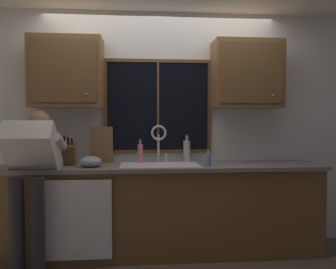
{
  "coord_description": "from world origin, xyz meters",
  "views": [
    {
      "loc": [
        -0.26,
        -3.88,
        1.38
      ],
      "look_at": [
        0.06,
        -0.3,
        1.23
      ],
      "focal_mm": 37.89,
      "sensor_mm": 36.0,
      "label": 1
    }
  ],
  "objects_px": {
    "person_standing": "(32,169)",
    "bottle_green_glass": "(187,151)",
    "soap_dispenser": "(208,160)",
    "mixing_bowl": "(91,162)",
    "bottle_tall_clear": "(140,153)",
    "knife_block": "(69,154)",
    "cutting_board": "(102,145)"
  },
  "relations": [
    {
      "from": "bottle_green_glass",
      "to": "knife_block",
      "type": "bearing_deg",
      "value": -172.11
    },
    {
      "from": "mixing_bowl",
      "to": "person_standing",
      "type": "bearing_deg",
      "value": -160.62
    },
    {
      "from": "person_standing",
      "to": "cutting_board",
      "type": "bearing_deg",
      "value": 40.14
    },
    {
      "from": "person_standing",
      "to": "bottle_green_glass",
      "type": "distance_m",
      "value": 1.57
    },
    {
      "from": "bottle_green_glass",
      "to": "soap_dispenser",
      "type": "bearing_deg",
      "value": -67.88
    },
    {
      "from": "cutting_board",
      "to": "bottle_tall_clear",
      "type": "relative_size",
      "value": 1.52
    },
    {
      "from": "cutting_board",
      "to": "bottle_green_glass",
      "type": "bearing_deg",
      "value": 0.23
    },
    {
      "from": "person_standing",
      "to": "bottle_green_glass",
      "type": "bearing_deg",
      "value": 18.21
    },
    {
      "from": "knife_block",
      "to": "mixing_bowl",
      "type": "distance_m",
      "value": 0.28
    },
    {
      "from": "knife_block",
      "to": "soap_dispenser",
      "type": "bearing_deg",
      "value": -8.82
    },
    {
      "from": "person_standing",
      "to": "bottle_tall_clear",
      "type": "height_order",
      "value": "person_standing"
    },
    {
      "from": "knife_block",
      "to": "bottle_tall_clear",
      "type": "relative_size",
      "value": 1.25
    },
    {
      "from": "mixing_bowl",
      "to": "soap_dispenser",
      "type": "height_order",
      "value": "soap_dispenser"
    },
    {
      "from": "mixing_bowl",
      "to": "bottle_tall_clear",
      "type": "bearing_deg",
      "value": 30.57
    },
    {
      "from": "knife_block",
      "to": "cutting_board",
      "type": "height_order",
      "value": "cutting_board"
    },
    {
      "from": "cutting_board",
      "to": "mixing_bowl",
      "type": "xyz_separation_m",
      "value": [
        -0.07,
        -0.31,
        -0.14
      ]
    },
    {
      "from": "knife_block",
      "to": "bottle_tall_clear",
      "type": "bearing_deg",
      "value": 11.17
    },
    {
      "from": "person_standing",
      "to": "mixing_bowl",
      "type": "relative_size",
      "value": 6.62
    },
    {
      "from": "bottle_green_glass",
      "to": "bottle_tall_clear",
      "type": "height_order",
      "value": "bottle_green_glass"
    },
    {
      "from": "cutting_board",
      "to": "bottle_green_glass",
      "type": "height_order",
      "value": "cutting_board"
    },
    {
      "from": "soap_dispenser",
      "to": "bottle_tall_clear",
      "type": "height_order",
      "value": "bottle_tall_clear"
    },
    {
      "from": "mixing_bowl",
      "to": "knife_block",
      "type": "bearing_deg",
      "value": 147.83
    },
    {
      "from": "person_standing",
      "to": "mixing_bowl",
      "type": "xyz_separation_m",
      "value": [
        0.5,
        0.18,
        0.04
      ]
    },
    {
      "from": "person_standing",
      "to": "knife_block",
      "type": "distance_m",
      "value": 0.43
    },
    {
      "from": "soap_dispenser",
      "to": "bottle_tall_clear",
      "type": "distance_m",
      "value": 0.75
    },
    {
      "from": "person_standing",
      "to": "bottle_tall_clear",
      "type": "relative_size",
      "value": 5.74
    },
    {
      "from": "person_standing",
      "to": "mixing_bowl",
      "type": "height_order",
      "value": "person_standing"
    },
    {
      "from": "knife_block",
      "to": "mixing_bowl",
      "type": "xyz_separation_m",
      "value": [
        0.23,
        -0.14,
        -0.06
      ]
    },
    {
      "from": "knife_block",
      "to": "bottle_green_glass",
      "type": "relative_size",
      "value": 1.07
    },
    {
      "from": "person_standing",
      "to": "soap_dispenser",
      "type": "height_order",
      "value": "person_standing"
    },
    {
      "from": "bottle_tall_clear",
      "to": "bottle_green_glass",
      "type": "bearing_deg",
      "value": 3.16
    },
    {
      "from": "soap_dispenser",
      "to": "bottle_green_glass",
      "type": "distance_m",
      "value": 0.42
    }
  ]
}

